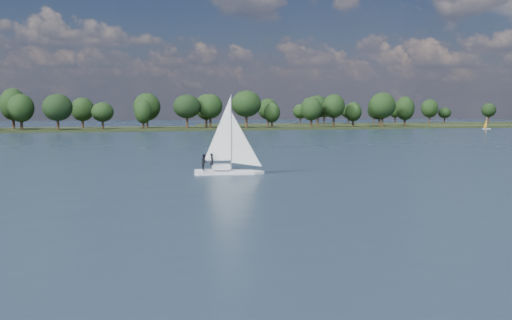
{
  "coord_description": "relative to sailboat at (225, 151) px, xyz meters",
  "views": [
    {
      "loc": [
        -13.16,
        -6.6,
        6.81
      ],
      "look_at": [
        3.1,
        41.58,
        2.5
      ],
      "focal_mm": 40.0,
      "sensor_mm": 36.0,
      "label": 1
    }
  ],
  "objects": [
    {
      "name": "far_shore_back",
      "position": [
        156.59,
        206.85,
        -2.54
      ],
      "size": [
        220.0,
        30.0,
        1.4
      ],
      "primitive_type": "cube",
      "color": "black",
      "rests_on": "ground"
    },
    {
      "name": "treeline",
      "position": [
        -15.84,
        155.14,
        5.59
      ],
      "size": [
        563.18,
        73.85,
        17.75
      ],
      "color": "black",
      "rests_on": "ground"
    },
    {
      "name": "dinghy_orange",
      "position": [
        141.25,
        123.77,
        -1.37
      ],
      "size": [
        3.13,
        1.32,
        4.94
      ],
      "rotation": [
        0.0,
        0.0,
        0.03
      ],
      "color": "white",
      "rests_on": "ground"
    },
    {
      "name": "ground",
      "position": [
        -3.41,
        46.85,
        -2.54
      ],
      "size": [
        700.0,
        700.0,
        0.0
      ],
      "primitive_type": "plane",
      "color": "#233342",
      "rests_on": "ground"
    },
    {
      "name": "far_shore",
      "position": [
        -3.41,
        158.85,
        -2.54
      ],
      "size": [
        660.0,
        40.0,
        1.5
      ],
      "primitive_type": "cube",
      "color": "black",
      "rests_on": "ground"
    },
    {
      "name": "sailboat",
      "position": [
        0.0,
        0.0,
        0.0
      ],
      "size": [
        7.16,
        3.48,
        9.08
      ],
      "rotation": [
        0.0,
        0.0,
        -0.24
      ],
      "color": "white",
      "rests_on": "ground"
    }
  ]
}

